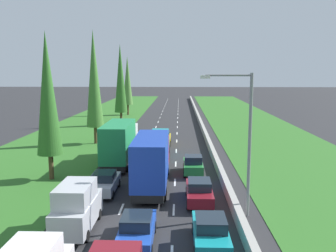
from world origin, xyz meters
The scene contains 20 objects.
ground_plane centered at (0.00, 60.00, 0.00)m, with size 300.00×300.00×0.00m, color #28282B.
grass_verge_left centered at (-12.65, 60.00, 0.02)m, with size 14.00×140.00×0.04m, color #2D6623.
grass_verge_right centered at (14.35, 60.00, 0.02)m, with size 14.00×140.00×0.04m, color #2D6623.
median_barrier centered at (5.70, 60.00, 0.42)m, with size 0.44×120.00×0.85m, color #9E9B93.
lane_markings centered at (0.00, 60.00, 0.01)m, with size 3.64×116.00×0.01m.
blue_sedan_centre_lane centered at (-0.11, 16.11, 0.81)m, with size 1.82×4.50×1.64m.
silver_van_left_lane centered at (-3.75, 17.71, 1.40)m, with size 1.96×4.90×2.82m.
silver_sedan_left_lane centered at (-3.51, 24.24, 0.81)m, with size 1.82×4.50×1.64m.
teal_sedan_right_lane centered at (3.75, 15.99, 0.81)m, with size 1.82×4.50×1.64m.
blue_box_truck_centre_lane centered at (-0.03, 25.69, 2.18)m, with size 2.46×9.40×4.18m.
teal_van_centre_lane centered at (0.02, 36.42, 1.40)m, with size 1.96×4.90×2.82m.
maroon_sedan_right_lane centered at (3.50, 22.44, 0.81)m, with size 1.82×4.50×1.64m.
green_box_truck_left_lane centered at (-3.74, 32.98, 2.18)m, with size 2.46×9.40×4.18m.
green_hatchback_right_lane centered at (3.33, 29.55, 0.84)m, with size 1.74×3.90×1.72m.
yellow_sedan_centre_lane centered at (0.09, 42.75, 0.81)m, with size 1.82×4.50×1.64m.
poplar_tree_second centered at (-8.73, 27.55, 7.23)m, with size 2.11×2.11×12.35m.
poplar_tree_third centered at (-8.48, 42.96, 8.12)m, with size 2.15×2.15×14.12m.
poplar_tree_fourth centered at (-7.84, 59.31, 7.84)m, with size 2.14×2.14×13.58m.
poplar_tree_fifth centered at (-8.69, 73.57, 7.11)m, with size 2.10×2.10×12.11m.
street_light_mast centered at (6.09, 20.12, 5.23)m, with size 3.20×0.28×9.00m.
Camera 1 is at (2.10, -2.06, 9.10)m, focal length 39.01 mm.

